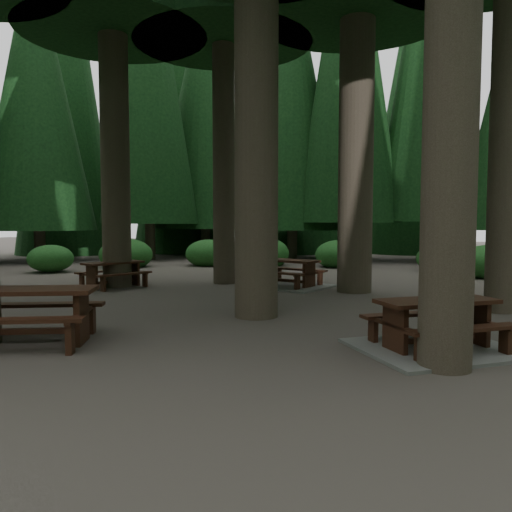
% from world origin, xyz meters
% --- Properties ---
extents(ground, '(80.00, 80.00, 0.00)m').
position_xyz_m(ground, '(0.00, 0.00, 0.00)').
color(ground, '#4E4740').
rests_on(ground, ground).
extents(picnic_table_a, '(2.83, 2.72, 0.75)m').
position_xyz_m(picnic_table_a, '(3.98, -1.61, 0.25)').
color(picnic_table_a, gray).
rests_on(picnic_table_a, ground).
extents(picnic_table_b, '(1.95, 2.09, 0.72)m').
position_xyz_m(picnic_table_b, '(-4.21, 3.31, 0.48)').
color(picnic_table_b, '#321A0F').
rests_on(picnic_table_b, ground).
extents(picnic_table_c, '(2.84, 2.63, 0.78)m').
position_xyz_m(picnic_table_c, '(0.50, 4.71, 0.26)').
color(picnic_table_c, gray).
rests_on(picnic_table_c, ground).
extents(picnic_table_e, '(2.39, 2.17, 0.85)m').
position_xyz_m(picnic_table_e, '(-1.96, -2.82, 0.56)').
color(picnic_table_e, '#321A0F').
rests_on(picnic_table_e, ground).
extents(shrub_ring, '(23.86, 24.64, 1.49)m').
position_xyz_m(shrub_ring, '(0.70, 0.75, 0.40)').
color(shrub_ring, '#21581E').
rests_on(shrub_ring, ground).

